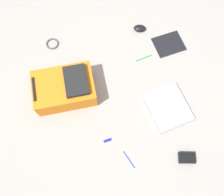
# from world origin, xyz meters

# --- Properties ---
(ground_plane) EXTENTS (3.86, 3.86, 0.00)m
(ground_plane) POSITION_xyz_m (0.00, 0.00, 0.00)
(ground_plane) COLOR gray
(backpack) EXTENTS (0.30, 0.43, 0.20)m
(backpack) POSITION_xyz_m (0.09, 0.37, 0.09)
(backpack) COLOR orange
(backpack) RESTS_ON ground_plane
(laptop) EXTENTS (0.37, 0.33, 0.03)m
(laptop) POSITION_xyz_m (-0.17, -0.34, 0.02)
(laptop) COLOR #929296
(laptop) RESTS_ON ground_plane
(book_red) EXTENTS (0.22, 0.26, 0.01)m
(book_red) POSITION_xyz_m (0.34, -0.49, 0.01)
(book_red) COLOR silver
(book_red) RESTS_ON ground_plane
(computer_mouse) EXTENTS (0.08, 0.11, 0.04)m
(computer_mouse) POSITION_xyz_m (0.53, -0.30, 0.02)
(computer_mouse) COLOR black
(computer_mouse) RESTS_ON ground_plane
(cable_coil) EXTENTS (0.10, 0.10, 0.01)m
(cable_coil) POSITION_xyz_m (0.53, 0.43, 0.01)
(cable_coil) COLOR #4C4C51
(cable_coil) RESTS_ON ground_plane
(power_brick) EXTENTS (0.10, 0.12, 0.03)m
(power_brick) POSITION_xyz_m (-0.55, -0.37, 0.02)
(power_brick) COLOR black
(power_brick) RESTS_ON ground_plane
(pen_black) EXTENTS (0.13, 0.06, 0.01)m
(pen_black) POSITION_xyz_m (-0.49, 0.02, 0.00)
(pen_black) COLOR #1933B2
(pen_black) RESTS_ON ground_plane
(pen_blue) EXTENTS (0.04, 0.14, 0.01)m
(pen_blue) POSITION_xyz_m (0.26, -0.27, 0.00)
(pen_blue) COLOR #198C33
(pen_blue) RESTS_ON ground_plane
(usb_stick) EXTENTS (0.03, 0.06, 0.01)m
(usb_stick) POSITION_xyz_m (-0.33, 0.14, 0.00)
(usb_stick) COLOR #191999
(usb_stick) RESTS_ON ground_plane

